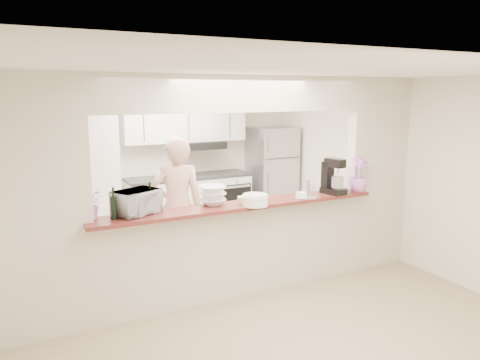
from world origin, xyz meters
TOP-DOWN VIEW (x-y plane):
  - floor at (0.00, 0.00)m, footprint 6.00×6.00m
  - tile_overlay at (0.00, 1.55)m, footprint 5.00×2.90m
  - partition at (0.00, 0.00)m, footprint 5.00×0.15m
  - bar_counter at (0.00, -0.00)m, footprint 3.40×0.38m
  - kitchen_cabinets at (-0.19, 2.72)m, footprint 3.15×0.62m
  - refrigerator at (2.05, 2.65)m, footprint 0.75×0.70m
  - flower_left at (-1.60, 0.05)m, footprint 0.34×0.32m
  - wine_bottle_a at (-1.40, -0.05)m, footprint 0.06×0.06m
  - wine_bottle_b at (-1.00, 0.07)m, footprint 0.06×0.06m
  - toaster_oven at (-1.15, 0.05)m, footprint 0.53×0.46m
  - serving_bowls at (-0.30, 0.05)m, footprint 0.32×0.32m
  - plate_stack_a at (0.10, -0.19)m, footprint 0.27×0.27m
  - plate_stack_b at (0.10, -0.19)m, footprint 0.30×0.30m
  - red_bowl at (0.20, 0.08)m, footprint 0.13×0.13m
  - tan_bowl at (0.05, -0.03)m, footprint 0.15×0.15m
  - utensil_caddy at (0.80, -0.15)m, footprint 0.26×0.20m
  - stand_mixer at (1.25, -0.09)m, footprint 0.23×0.32m
  - flower_right at (1.60, -0.15)m, footprint 0.30×0.30m
  - person at (-0.42, 0.87)m, footprint 0.72×0.55m

SIDE VIEW (x-z plane):
  - floor at x=0.00m, z-range 0.00..0.00m
  - tile_overlay at x=0.00m, z-range 0.00..0.01m
  - bar_counter at x=0.00m, z-range 0.03..1.12m
  - refrigerator at x=2.05m, z-range 0.00..1.70m
  - person at x=-0.42m, z-range 0.00..1.78m
  - kitchen_cabinets at x=-0.19m, z-range -0.15..2.10m
  - red_bowl at x=0.20m, z-range 1.09..1.15m
  - tan_bowl at x=0.05m, z-range 1.09..1.16m
  - plate_stack_b at x=0.10m, z-range 1.09..1.19m
  - plate_stack_a at x=0.10m, z-range 1.09..1.22m
  - utensil_caddy at x=0.80m, z-range 1.07..1.29m
  - serving_bowls at x=-0.30m, z-range 1.09..1.30m
  - toaster_oven at x=-1.15m, z-range 1.09..1.34m
  - wine_bottle_a at x=-1.40m, z-range 1.06..1.37m
  - wine_bottle_b at x=-1.00m, z-range 1.06..1.38m
  - flower_left at x=-1.60m, z-range 1.09..1.39m
  - stand_mixer at x=1.25m, z-range 1.07..1.50m
  - flower_right at x=1.60m, z-range 1.09..1.52m
  - partition at x=0.00m, z-range 0.23..2.73m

